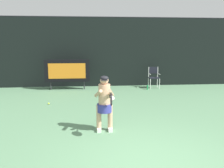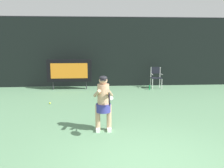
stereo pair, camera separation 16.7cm
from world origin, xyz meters
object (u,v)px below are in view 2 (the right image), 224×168
at_px(scoreboard, 69,71).
at_px(tennis_ball_loose, 50,103).
at_px(umpire_chair, 156,76).
at_px(water_bottle, 150,87).
at_px(tennis_player, 103,101).
at_px(tennis_racket, 109,99).

relative_size(scoreboard, tennis_ball_loose, 32.35).
height_order(umpire_chair, water_bottle, umpire_chair).
bearing_deg(tennis_ball_loose, tennis_player, -55.75).
bearing_deg(tennis_ball_loose, water_bottle, 28.72).
bearing_deg(umpire_chair, scoreboard, -179.39).
distance_m(tennis_racket, tennis_ball_loose, 4.16).
bearing_deg(water_bottle, tennis_ball_loose, -151.28).
bearing_deg(tennis_racket, umpire_chair, 55.30).
distance_m(scoreboard, umpire_chair, 4.41).
xyz_separation_m(scoreboard, tennis_racket, (1.62, -6.29, 0.05)).
bearing_deg(tennis_racket, tennis_ball_loose, 109.99).
distance_m(umpire_chair, tennis_racket, 6.93).
bearing_deg(umpire_chair, water_bottle, -133.71).
relative_size(tennis_player, tennis_ball_loose, 21.81).
distance_m(scoreboard, water_bottle, 4.07).
relative_size(scoreboard, water_bottle, 8.30).
height_order(umpire_chair, tennis_racket, tennis_racket).
relative_size(water_bottle, tennis_player, 0.18).
xyz_separation_m(tennis_player, tennis_racket, (0.12, -0.58, 0.19)).
xyz_separation_m(scoreboard, umpire_chair, (4.39, 0.05, -0.33)).
height_order(scoreboard, umpire_chair, scoreboard).
bearing_deg(water_bottle, umpire_chair, 46.29).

